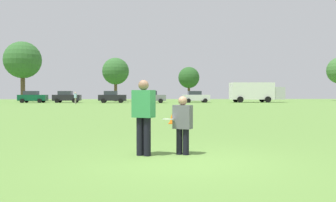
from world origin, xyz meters
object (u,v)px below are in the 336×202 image
player_thrower (144,113)px  parked_car_far_right (196,97)px  parked_car_mid_right (112,97)px  parked_car_near_right (152,97)px  player_defender (183,122)px  frisbee (168,119)px  traffic_cone (172,119)px  bystander_sideline_watcher (75,97)px  box_truck (255,91)px  parked_car_mid_left (33,97)px  parked_car_center (67,97)px

player_thrower → parked_car_far_right: parked_car_far_right is taller
parked_car_mid_right → parked_car_near_right: size_ratio=1.00×
player_defender → frisbee: bearing=-166.8°
parked_car_mid_right → parked_car_far_right: 13.00m
traffic_cone → player_thrower: bearing=-98.8°
parked_car_near_right → parked_car_far_right: (6.97, 1.48, 0.00)m
player_defender → bystander_sideline_watcher: size_ratio=0.85×
parked_car_near_right → box_truck: size_ratio=0.49×
parked_car_far_right → parked_car_mid_left: bearing=178.4°
frisbee → box_truck: 50.61m
frisbee → parked_car_mid_right: (-5.45, 46.64, 0.07)m
player_defender → box_truck: (16.97, 47.47, 0.98)m
parked_car_near_right → box_truck: (16.74, 2.09, 0.83)m
parked_car_far_right → box_truck: 9.82m
frisbee → parked_car_mid_left: (-17.72, 47.64, 0.07)m
frisbee → parked_car_mid_left: bearing=110.4°
player_thrower → traffic_cone: size_ratio=3.70×
traffic_cone → parked_car_near_right: size_ratio=0.11×
traffic_cone → frisbee: bearing=-95.0°
parked_car_center → parked_car_far_right: (20.20, -1.11, 0.00)m
traffic_cone → parked_car_center: size_ratio=0.11×
player_defender → parked_car_near_right: parked_car_near_right is taller
frisbee → parked_car_mid_right: size_ratio=0.06×
parked_car_near_right → frisbee: bearing=-90.7°
traffic_cone → parked_car_mid_left: parked_car_mid_left is taller
parked_car_mid_left → parked_car_near_right: (18.30, -2.19, 0.00)m
player_thrower → parked_car_mid_left: parked_car_mid_left is taller
player_thrower → player_defender: size_ratio=1.28×
player_defender → parked_car_near_right: size_ratio=0.33×
player_defender → parked_car_mid_right: parked_car_mid_right is taller
parked_car_near_right → bystander_sideline_watcher: 11.43m
parked_car_center → player_defender: bearing=-74.8°
parked_car_far_right → bystander_sideline_watcher: size_ratio=2.56×
parked_car_center → parked_car_near_right: (13.23, -2.59, 0.00)m
parked_car_center → parked_car_mid_right: size_ratio=1.00×
player_defender → parked_car_far_right: 47.40m
frisbee → bystander_sideline_watcher: bystander_sideline_watcher is taller
box_truck → player_thrower: bearing=-110.6°
player_defender → parked_car_far_right: size_ratio=0.33×
parked_car_mid_right → bystander_sideline_watcher: 7.24m
player_thrower → player_defender: 0.96m
parked_car_far_right → bystander_sideline_watcher: parked_car_far_right is taller
parked_car_mid_left → parked_car_mid_right: size_ratio=1.00×
parked_car_mid_left → parked_car_mid_right: (12.28, -1.00, 0.00)m
player_defender → parked_car_mid_right: bearing=97.1°
parked_car_mid_right → bystander_sideline_watcher: bearing=-128.3°
player_thrower → box_truck: box_truck is taller
player_thrower → parked_car_mid_left: size_ratio=0.42×
parked_car_mid_right → box_truck: box_truck is taller
parked_car_mid_left → parked_car_mid_right: 12.32m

